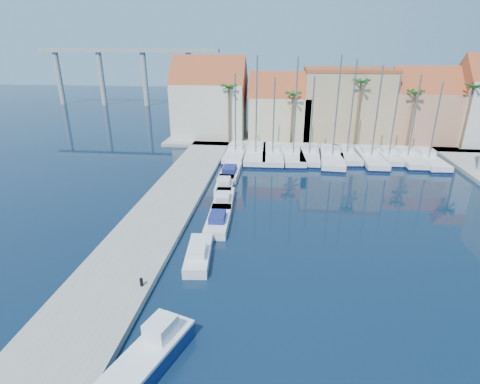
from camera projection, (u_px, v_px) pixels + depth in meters
The scene contains 31 objects.
ground at pixel (234, 326), 22.29m from camera, with size 260.00×260.00×0.00m, color black.
quay_west at pixel (158, 218), 35.58m from camera, with size 6.00×77.00×0.50m, color gray.
shore_north at pixel (325, 138), 65.52m from camera, with size 54.00×16.00×0.50m, color gray.
bollard at pixel (141, 282), 25.08m from camera, with size 0.23×0.23×0.56m, color black.
fishing_boat at pixel (150, 354), 19.39m from camera, with size 3.83×6.25×2.08m.
motorboat_west_0 at pixel (198, 254), 28.94m from camera, with size 2.32×5.68×1.40m.
motorboat_west_1 at pixel (218, 220), 34.51m from camera, with size 2.20×6.26×1.40m.
motorboat_west_2 at pixel (224, 200), 38.90m from camera, with size 2.31×6.12×1.40m.
motorboat_west_3 at pixel (225, 185), 43.22m from camera, with size 2.15×5.97×1.40m.
motorboat_west_4 at pixel (230, 172), 47.48m from camera, with size 2.32×7.09×1.40m.
sailboat_0 at pixel (236, 152), 55.92m from camera, with size 2.91×10.76×11.86m.
sailboat_1 at pixel (256, 153), 55.24m from camera, with size 3.33×11.54×14.21m.
sailboat_2 at pixel (272, 154), 54.92m from camera, with size 3.45×11.37×11.43m.
sailboat_3 at pixel (293, 154), 54.65m from camera, with size 3.64×11.12×14.06m.
sailboat_4 at pixel (309, 154), 54.76m from camera, with size 3.29×10.85×11.61m.
sailboat_5 at pixel (332, 157), 53.63m from camera, with size 4.07×12.14×14.34m.
sailboat_6 at pixel (346, 154), 54.75m from camera, with size 3.27×9.78×13.81m.
sailboat_7 at pixel (370, 157), 53.49m from camera, with size 3.04×11.06×13.05m.
sailboat_8 at pixel (388, 156), 53.92m from camera, with size 2.37×8.43×11.76m.
sailboat_9 at pixel (406, 157), 53.41m from camera, with size 3.08×10.22×11.94m.
sailboat_10 at pixel (427, 159), 52.69m from camera, with size 3.16×10.56×11.03m.
building_0 at pixel (210, 101), 64.30m from camera, with size 12.30×9.00×13.50m.
building_1 at pixel (280, 109), 63.54m from camera, with size 10.30×8.00×11.00m.
building_2 at pixel (346, 104), 63.00m from camera, with size 14.20×10.20×11.50m.
building_3 at pixel (421, 108), 61.00m from camera, with size 10.30×8.00×12.00m.
palm_0 at pixel (229, 89), 58.34m from camera, with size 2.60×2.60×10.15m.
palm_1 at pixel (293, 96), 57.67m from camera, with size 2.60×2.60×9.15m.
palm_2 at pixel (361, 84), 55.96m from camera, with size 2.60×2.60×11.15m.
palm_3 at pixel (415, 95), 55.67m from camera, with size 2.60×2.60×9.65m.
palm_4 at pixel (473, 89), 54.51m from camera, with size 2.60×2.60×10.65m.
viaduct at pixel (125, 66), 98.20m from camera, with size 48.00×2.20×14.45m.
Camera 1 is at (2.28, -17.61, 15.67)m, focal length 28.00 mm.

